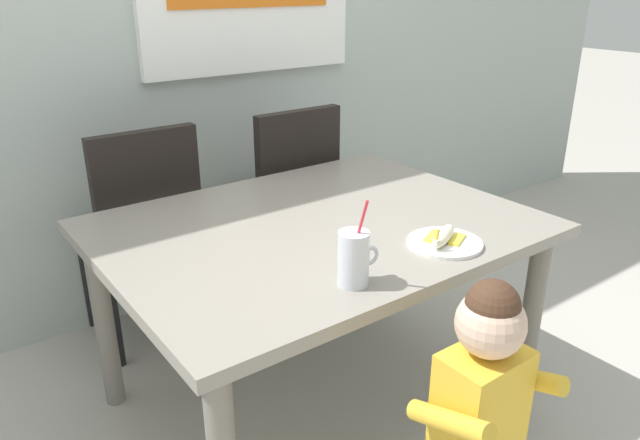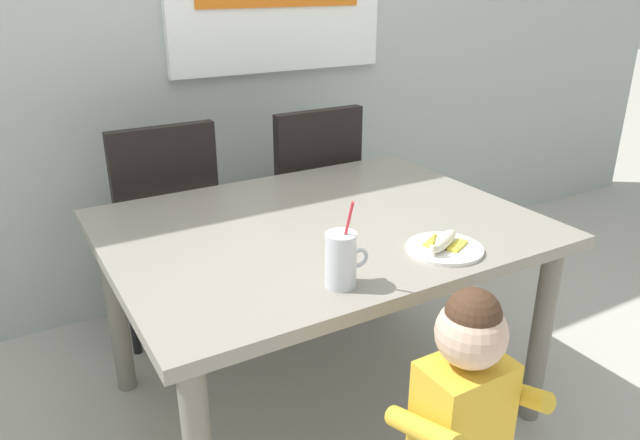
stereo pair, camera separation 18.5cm
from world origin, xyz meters
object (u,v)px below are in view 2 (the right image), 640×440
object	(u,v)px
dining_table	(321,246)
snack_plate	(444,249)
peeled_banana	(443,241)
dining_chair_right	(307,194)
toddler_standing	(464,403)
dining_chair_left	(162,218)
milk_cup	(341,263)

from	to	relation	value
dining_table	snack_plate	xyz separation A→B (m)	(0.21, -0.38, 0.09)
dining_table	peeled_banana	size ratio (longest dim) A/B	7.89
dining_chair_right	toddler_standing	world-z (taller)	dining_chair_right
dining_chair_left	peeled_banana	bearing A→B (deg)	114.83
toddler_standing	snack_plate	distance (m)	0.49
snack_plate	toddler_standing	bearing A→B (deg)	-123.07
dining_table	peeled_banana	distance (m)	0.44
snack_plate	peeled_banana	bearing A→B (deg)	-179.58
dining_chair_right	milk_cup	xyz separation A→B (m)	(-0.52, -1.13, 0.25)
dining_table	milk_cup	bearing A→B (deg)	-113.45
dining_chair_right	milk_cup	size ratio (longest dim) A/B	3.86
toddler_standing	milk_cup	world-z (taller)	milk_cup
dining_table	snack_plate	distance (m)	0.44
peeled_banana	dining_table	bearing A→B (deg)	118.14
dining_chair_left	toddler_standing	xyz separation A→B (m)	(0.30, -1.51, -0.02)
dining_chair_left	milk_cup	xyz separation A→B (m)	(0.15, -1.17, 0.25)
dining_table	snack_plate	bearing A→B (deg)	-61.04
toddler_standing	snack_plate	size ratio (longest dim) A/B	3.64
dining_chair_left	milk_cup	distance (m)	1.21
dining_table	dining_chair_left	distance (m)	0.84
dining_table	toddler_standing	world-z (taller)	toddler_standing
dining_table	dining_chair_left	world-z (taller)	dining_chair_left
milk_cup	snack_plate	bearing A→B (deg)	4.27
dining_chair_left	toddler_standing	size ratio (longest dim) A/B	1.15
toddler_standing	dining_table	bearing A→B (deg)	87.45
toddler_standing	dining_chair_right	bearing A→B (deg)	75.54
dining_table	dining_chair_right	size ratio (longest dim) A/B	1.44
toddler_standing	peeled_banana	bearing A→B (deg)	57.69
dining_table	milk_cup	xyz separation A→B (m)	(-0.18, -0.40, 0.15)
dining_chair_left	toddler_standing	world-z (taller)	dining_chair_left
dining_chair_right	peeled_banana	xyz separation A→B (m)	(-0.15, -1.10, 0.22)
dining_table	toddler_standing	distance (m)	0.76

